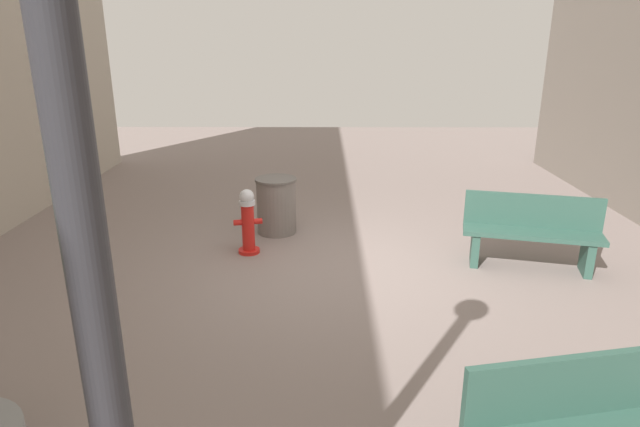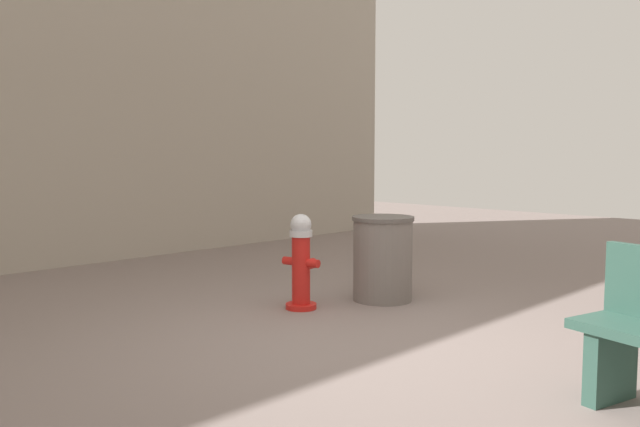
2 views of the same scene
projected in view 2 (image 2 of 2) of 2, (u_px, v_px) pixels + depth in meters
ground_plane at (350, 344)px, 5.23m from camera, size 23.40×23.40×0.00m
fire_hydrant at (301, 261)px, 6.38m from camera, size 0.40×0.37×0.92m
trash_bin at (383, 258)px, 6.75m from camera, size 0.63×0.63×0.86m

